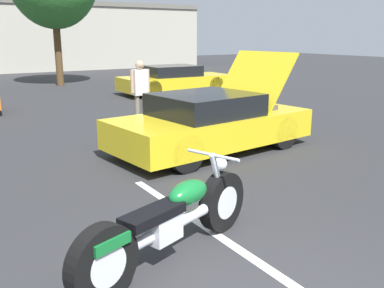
% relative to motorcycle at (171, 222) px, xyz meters
% --- Properties ---
extents(parking_stripe_middle, '(0.12, 5.11, 0.01)m').
position_rel_motorcycle_xyz_m(parking_stripe_middle, '(0.73, -0.18, -0.42)').
color(parking_stripe_middle, white).
rests_on(parking_stripe_middle, ground).
extents(motorcycle, '(2.44, 1.08, 1.00)m').
position_rel_motorcycle_xyz_m(motorcycle, '(0.00, 0.00, 0.00)').
color(motorcycle, black).
rests_on(motorcycle, ground).
extents(show_car_hood_open, '(4.28, 2.27, 1.93)m').
position_rel_motorcycle_xyz_m(show_car_hood_open, '(2.82, 3.37, 0.16)').
color(show_car_hood_open, yellow).
rests_on(show_car_hood_open, ground).
extents(parked_car_right_row, '(4.50, 1.80, 1.11)m').
position_rel_motorcycle_xyz_m(parked_car_right_row, '(6.51, 11.34, 0.11)').
color(parked_car_right_row, yellow).
rests_on(parked_car_right_row, ground).
extents(spectator_midground, '(0.52, 0.22, 1.67)m').
position_rel_motorcycle_xyz_m(spectator_midground, '(2.62, 6.26, 0.56)').
color(spectator_midground, gray).
rests_on(spectator_midground, ground).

